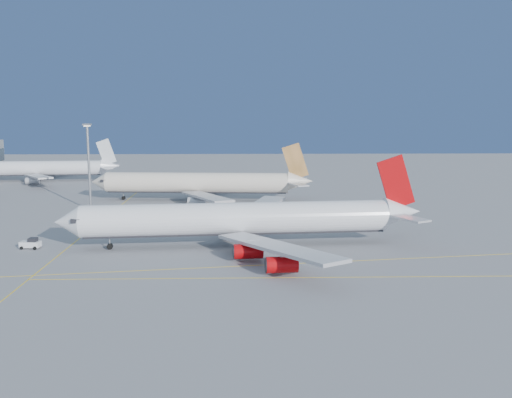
{
  "coord_description": "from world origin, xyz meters",
  "views": [
    {
      "loc": [
        -4.46,
        -106.26,
        28.11
      ],
      "look_at": [
        -1.09,
        26.37,
        7.0
      ],
      "focal_mm": 40.0,
      "sensor_mm": 36.0,
      "label": 1
    }
  ],
  "objects_px": {
    "airliner_third": "(40,168)",
    "pushback_tug": "(31,244)",
    "light_mast": "(89,160)",
    "airliner_virgin": "(245,219)",
    "airliner_etihad": "(202,183)"
  },
  "relations": [
    {
      "from": "airliner_etihad",
      "to": "light_mast",
      "type": "relative_size",
      "value": 2.86
    },
    {
      "from": "airliner_etihad",
      "to": "airliner_third",
      "type": "height_order",
      "value": "airliner_etihad"
    },
    {
      "from": "airliner_third",
      "to": "pushback_tug",
      "type": "xyz_separation_m",
      "value": [
        35.84,
        -109.78,
        -3.97
      ]
    },
    {
      "from": "airliner_third",
      "to": "light_mast",
      "type": "distance_m",
      "value": 75.97
    },
    {
      "from": "airliner_third",
      "to": "light_mast",
      "type": "relative_size",
      "value": 2.56
    },
    {
      "from": "airliner_virgin",
      "to": "airliner_third",
      "type": "xyz_separation_m",
      "value": [
        -79.29,
        108.53,
        -0.63
      ]
    },
    {
      "from": "airliner_third",
      "to": "light_mast",
      "type": "height_order",
      "value": "light_mast"
    },
    {
      "from": "airliner_etihad",
      "to": "airliner_third",
      "type": "distance_m",
      "value": 82.7
    },
    {
      "from": "airliner_third",
      "to": "pushback_tug",
      "type": "distance_m",
      "value": 115.55
    },
    {
      "from": "light_mast",
      "to": "airliner_virgin",
      "type": "bearing_deg",
      "value": -44.89
    },
    {
      "from": "airliner_etihad",
      "to": "airliner_third",
      "type": "bearing_deg",
      "value": 147.5
    },
    {
      "from": "airliner_virgin",
      "to": "airliner_etihad",
      "type": "xyz_separation_m",
      "value": [
        -12.92,
        59.18,
        -0.17
      ]
    },
    {
      "from": "airliner_third",
      "to": "light_mast",
      "type": "bearing_deg",
      "value": -65.19
    },
    {
      "from": "airliner_virgin",
      "to": "pushback_tug",
      "type": "xyz_separation_m",
      "value": [
        -43.44,
        -1.25,
        -4.61
      ]
    },
    {
      "from": "airliner_etihad",
      "to": "light_mast",
      "type": "bearing_deg",
      "value": -146.72
    }
  ]
}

